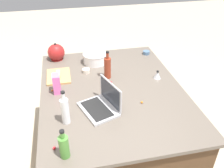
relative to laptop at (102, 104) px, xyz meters
The scene contains 19 objects.
ground_plane 0.99m from the laptop, 27.45° to the right, with size 12.00×12.00×0.00m, color #B7A88E.
island_counter 0.57m from the laptop, 27.45° to the right, with size 1.59×1.23×0.90m.
laptop is the anchor object (origin of this frame).
mixing_bowl_large 0.78m from the laptop, ahead, with size 0.25×0.25×0.11m.
bottle_olive 0.51m from the laptop, 143.52° to the left, with size 0.06×0.06×0.21m.
bottle_vinegar 0.31m from the laptop, 109.46° to the left, with size 0.06×0.06×0.27m.
bottle_soy 0.48m from the laptop, 16.59° to the right, with size 0.06×0.06×0.27m.
kettle 1.00m from the laptop, 19.14° to the left, with size 0.21×0.18×0.20m.
cutting_board 0.65m from the laptop, 29.88° to the left, with size 0.29×0.22×0.02m, color tan.
butter_stick_left 0.64m from the laptop, 30.18° to the left, with size 0.11×0.04×0.04m, color #F4E58C.
ramekin_small 1.08m from the laptop, 37.33° to the right, with size 0.07×0.07×0.04m, color slate.
ramekin_medium 0.60m from the laptop, ahead, with size 0.07×0.07×0.04m, color beige.
kitchen_timer 0.68m from the laptop, 59.54° to the right, with size 0.07×0.07×0.08m.
candy_bag 0.46m from the laptop, 47.63° to the left, with size 0.09×0.06×0.17m, color pink.
candy_0 0.51m from the laptop, 132.78° to the left, with size 0.02×0.02×0.02m, color red.
candy_1 1.02m from the laptop, 18.52° to the left, with size 0.02×0.02×0.02m, color #CC3399.
candy_2 0.51m from the laptop, 49.13° to the left, with size 0.01×0.01×0.01m, color orange.
candy_3 0.33m from the laptop, 89.47° to the right, with size 0.02×0.02×0.02m, color orange.
candy_4 0.38m from the laptop, 22.51° to the right, with size 0.02×0.02×0.02m, color red.
Camera 1 is at (-1.72, 0.37, 2.08)m, focal length 38.60 mm.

